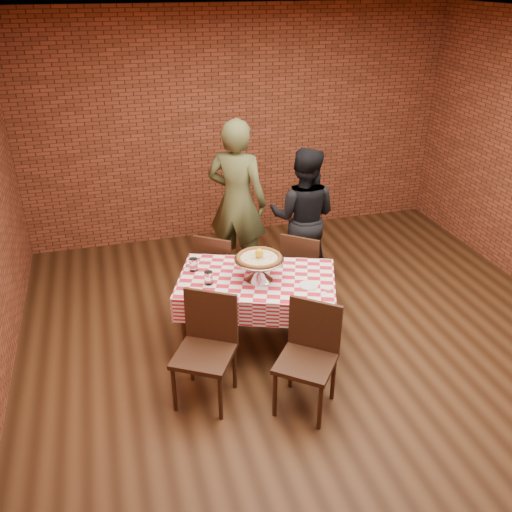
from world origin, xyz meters
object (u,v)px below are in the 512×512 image
table (257,314)px  diner_olive (237,202)px  chair_far_right (304,268)px  water_glass_left (209,278)px  water_glass_right (194,265)px  chair_far_left (220,269)px  condiment_caddy (261,256)px  chair_near_left (204,354)px  pizza_stand (259,269)px  diner_black (303,217)px  pizza (259,258)px  chair_near_right (306,362)px

table → diner_olive: diner_olive is taller
chair_far_right → water_glass_left: bearing=66.2°
water_glass_right → chair_far_left: 0.74m
water_glass_left → chair_far_right: (1.12, 0.58, -0.38)m
table → diner_olive: 1.52m
condiment_caddy → chair_near_left: size_ratio=0.16×
table → pizza_stand: size_ratio=3.05×
chair_far_right → diner_black: (0.16, 0.52, 0.35)m
chair_far_left → pizza: bearing=137.5°
table → chair_near_right: bearing=-80.5°
diner_olive → chair_far_left: bearing=94.9°
chair_near_left → chair_far_right: size_ratio=1.06×
pizza_stand → diner_olive: 1.43m
table → pizza: bearing=-52.9°
pizza → pizza_stand: bearing=-90.0°
chair_far_left → condiment_caddy: bearing=152.7°
chair_near_right → chair_far_right: bearing=108.9°
water_glass_left → chair_far_right: 1.32m
condiment_caddy → chair_near_left: (-0.73, -0.85, -0.37)m
pizza → chair_far_left: pizza is taller
pizza → chair_far_left: (-0.18, 0.84, -0.53)m
pizza_stand → chair_near_left: bearing=-138.2°
pizza_stand → water_glass_left: 0.46m
chair_near_left → diner_black: size_ratio=0.59×
diner_olive → table: bearing=117.8°
condiment_caddy → chair_near_right: (0.03, -1.16, -0.38)m
diner_olive → pizza: bearing=118.5°
condiment_caddy → diner_olive: bearing=94.2°
chair_near_left → chair_near_right: (0.76, -0.32, -0.01)m
diner_black → condiment_caddy: bearing=77.8°
pizza_stand → condiment_caddy: pizza_stand is taller
water_glass_left → chair_far_left: water_glass_left is taller
pizza → chair_far_left: bearing=101.9°
chair_near_right → water_glass_left: bearing=161.7°
chair_far_left → diner_olive: diner_olive is taller
chair_near_left → table: bearing=74.3°
water_glass_right → condiment_caddy: (0.64, -0.03, 0.02)m
diner_olive → diner_black: bearing=-168.8°
pizza_stand → chair_far_left: 0.96m
pizza → water_glass_right: 0.64m
diner_olive → chair_far_right: bearing=157.2°
water_glass_right → chair_near_right: size_ratio=0.13×
condiment_caddy → chair_near_right: bearing=-82.0°
pizza_stand → diner_black: diner_black is taller
diner_olive → diner_black: size_ratio=1.18×
pizza_stand → chair_near_right: (0.13, -0.88, -0.40)m
chair_near_left → chair_near_right: chair_near_left is taller
diner_olive → diner_black: diner_olive is taller
condiment_caddy → diner_black: diner_black is taller
pizza → diner_black: bearing=53.5°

